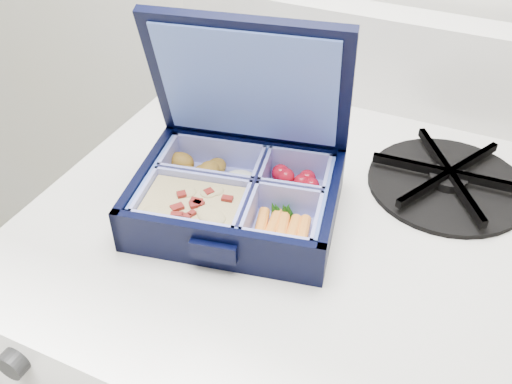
% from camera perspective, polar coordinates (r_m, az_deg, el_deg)
% --- Properties ---
extents(bento_box, '(0.25, 0.21, 0.05)m').
position_cam_1_polar(bento_box, '(0.62, -1.94, -0.54)').
color(bento_box, black).
rests_on(bento_box, stove).
extents(burner_grate, '(0.20, 0.20, 0.03)m').
position_cam_1_polar(burner_grate, '(0.71, 18.70, 1.43)').
color(burner_grate, black).
rests_on(burner_grate, stove).
extents(burner_grate_rear, '(0.20, 0.20, 0.02)m').
position_cam_1_polar(burner_grate_rear, '(0.84, -3.83, 9.54)').
color(burner_grate_rear, black).
rests_on(burner_grate_rear, stove).
extents(fork, '(0.08, 0.16, 0.01)m').
position_cam_1_polar(fork, '(0.71, 2.67, 2.73)').
color(fork, '#ABABB1').
rests_on(fork, stove).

